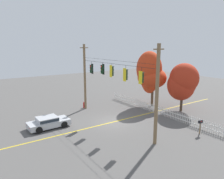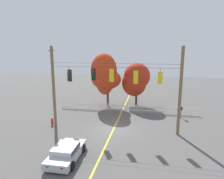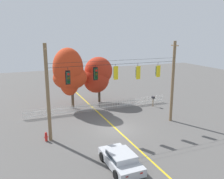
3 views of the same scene
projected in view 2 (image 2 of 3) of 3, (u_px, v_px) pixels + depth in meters
The scene contains 14 objects.
ground at pixel (113, 130), 20.92m from camera, with size 80.00×80.00×0.00m, color #565451.
lane_centerline_stripe at pixel (113, 130), 20.92m from camera, with size 0.16×36.00×0.01m, color gold.
signal_support_span at pixel (113, 89), 20.06m from camera, with size 12.77×1.10×8.30m.
traffic_signal_southbound_primary at pixel (69, 76), 20.66m from camera, with size 0.43×0.38×1.54m.
traffic_signal_westbound_side at pixel (93, 75), 20.17m from camera, with size 0.43×0.38×1.35m.
traffic_signal_northbound_secondary at pixel (112, 75), 19.81m from camera, with size 0.43×0.38×1.39m.
traffic_signal_eastbound_side at pixel (136, 77), 19.42m from camera, with size 0.43×0.38×1.52m.
traffic_signal_northbound_primary at pixel (160, 78), 19.01m from camera, with size 0.43×0.38×1.46m.
white_picket_fence at pixel (126, 108), 26.57m from camera, with size 17.58×0.06×1.02m.
autumn_maple_near_fence at pixel (105, 75), 28.25m from camera, with size 4.10×3.80×7.41m.
autumn_maple_mid at pixel (136, 80), 29.22m from camera, with size 3.94×3.32×6.02m.
parked_car at pixel (66, 152), 15.25m from camera, with size 2.03×4.08×1.15m.
fire_hydrant at pixel (52, 122), 22.01m from camera, with size 0.38×0.22×0.81m.
roadside_mailbox at pixel (181, 109), 24.17m from camera, with size 0.25×0.44×1.36m.
Camera 2 is at (3.57, -19.34, 8.20)m, focal length 33.22 mm.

